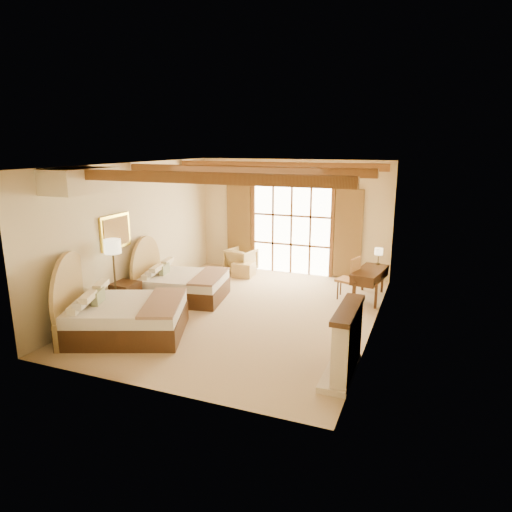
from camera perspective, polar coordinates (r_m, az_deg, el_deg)
The scene contains 19 objects.
floor at distance 10.12m, azimuth -1.52°, elevation -7.04°, with size 7.00×7.00×0.00m, color #D2B28D.
wall_back at distance 12.90m, azimuth 4.55°, elevation 4.86°, with size 5.50×5.50×0.00m, color beige.
wall_left at distance 11.02m, azimuth -14.87°, elevation 2.89°, with size 7.00×7.00×0.00m, color beige.
wall_right at distance 8.97m, azimuth 14.80°, elevation 0.45°, with size 7.00×7.00×0.00m, color beige.
ceiling at distance 9.46m, azimuth -1.64°, elevation 11.37°, with size 7.00×7.00×0.00m, color #B87D38.
ceiling_beams at distance 9.47m, azimuth -1.64°, elevation 10.65°, with size 5.39×4.60×0.18m, color brown, non-canonical shape.
french_doors at distance 12.91m, azimuth 4.44°, elevation 3.29°, with size 3.95×0.08×2.60m.
fireplace at distance 7.46m, azimuth 11.15°, elevation -10.97°, with size 0.46×1.40×1.16m.
painting at distance 10.38m, azimuth -17.14°, elevation 2.92°, with size 0.06×0.95×0.75m.
canopy_valance at distance 9.09m, azimuth -21.09°, elevation 8.79°, with size 0.70×1.40×0.45m, color beige.
bed_near at distance 9.28m, azimuth -16.77°, elevation -6.79°, with size 2.74×2.32×1.43m.
bed_far at distance 11.08m, azimuth -9.79°, elevation -3.24°, with size 2.20×1.79×1.29m.
nightstand at distance 10.55m, azimuth -15.98°, elevation -4.87°, with size 0.53×0.53×0.64m, color #402A14.
floor_lamp at distance 10.02m, azimuth -17.47°, elevation 0.59°, with size 0.35×0.35×1.67m.
armchair at distance 13.13m, azimuth -1.86°, elevation -0.55°, with size 0.73×0.75×0.69m, color #A48B52.
ottoman at distance 12.75m, azimuth -1.54°, elevation -1.67°, with size 0.54×0.54×0.39m, color tan.
desk at distance 11.18m, azimuth 13.97°, elevation -3.33°, with size 0.77×1.41×0.72m.
desk_chair at distance 11.13m, azimuth 11.42°, elevation -3.62°, with size 0.57×0.56×1.02m.
desk_lamp at distance 11.57m, azimuth 15.09°, elevation 0.48°, with size 0.20×0.20×0.40m.
Camera 1 is at (3.72, -8.69, 3.61)m, focal length 32.00 mm.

